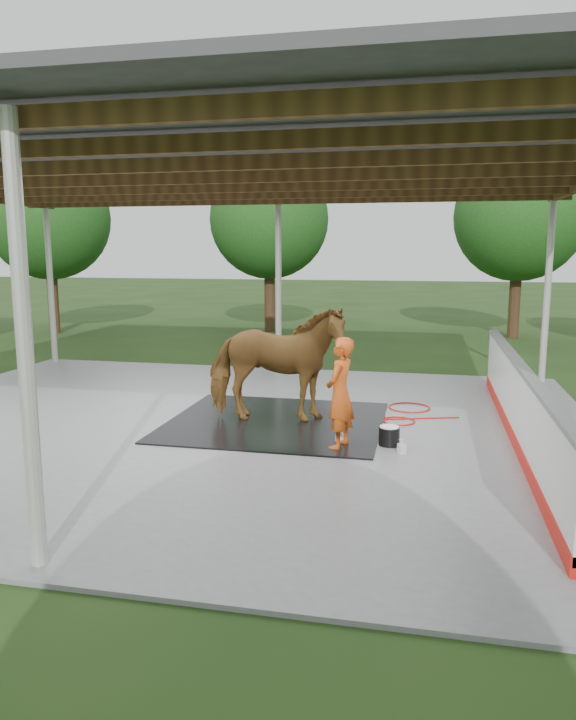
% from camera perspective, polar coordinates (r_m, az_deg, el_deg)
% --- Properties ---
extents(ground, '(100.00, 100.00, 0.00)m').
position_cam_1_polar(ground, '(10.33, -6.73, -5.95)').
color(ground, '#1E3814').
extents(concrete_slab, '(12.00, 10.00, 0.05)m').
position_cam_1_polar(concrete_slab, '(10.33, -6.74, -5.82)').
color(concrete_slab, slate).
rests_on(concrete_slab, ground).
extents(pavilion_structure, '(12.60, 10.60, 4.05)m').
position_cam_1_polar(pavilion_structure, '(10.02, -7.20, 16.45)').
color(pavilion_structure, beige).
rests_on(pavilion_structure, ground).
extents(dasher_board, '(0.16, 8.00, 1.15)m').
position_cam_1_polar(dasher_board, '(9.75, 19.78, -3.84)').
color(dasher_board, red).
rests_on(dasher_board, concrete_slab).
extents(tree_belt, '(28.00, 28.00, 5.80)m').
position_cam_1_polar(tree_belt, '(10.76, -3.98, 15.08)').
color(tree_belt, '#382314').
rests_on(tree_belt, ground).
extents(rubber_mat, '(3.38, 3.17, 0.03)m').
position_cam_1_polar(rubber_mat, '(10.35, -1.10, -5.49)').
color(rubber_mat, black).
rests_on(rubber_mat, concrete_slab).
extents(horse, '(2.32, 1.30, 1.86)m').
position_cam_1_polar(horse, '(10.15, -1.12, -0.34)').
color(horse, brown).
rests_on(horse, rubber_mat).
extents(handler, '(0.50, 0.64, 1.57)m').
position_cam_1_polar(handler, '(8.89, 4.64, -2.97)').
color(handler, '#BD4814').
rests_on(handler, concrete_slab).
extents(wash_bucket, '(0.30, 0.30, 0.28)m').
position_cam_1_polar(wash_bucket, '(9.26, 8.98, -6.64)').
color(wash_bucket, black).
rests_on(wash_bucket, concrete_slab).
extents(soap_bottle_a, '(0.15, 0.15, 0.33)m').
position_cam_1_polar(soap_bottle_a, '(9.29, 4.61, -6.34)').
color(soap_bottle_a, silver).
rests_on(soap_bottle_a, concrete_slab).
extents(soap_bottle_b, '(0.13, 0.13, 0.21)m').
position_cam_1_polar(soap_bottle_b, '(8.91, 10.08, -7.57)').
color(soap_bottle_b, '#338CD8').
rests_on(soap_bottle_b, concrete_slab).
extents(hose_coil, '(2.04, 1.68, 0.02)m').
position_cam_1_polar(hose_coil, '(10.89, 8.57, -4.84)').
color(hose_coil, '#AB170C').
rests_on(hose_coil, concrete_slab).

